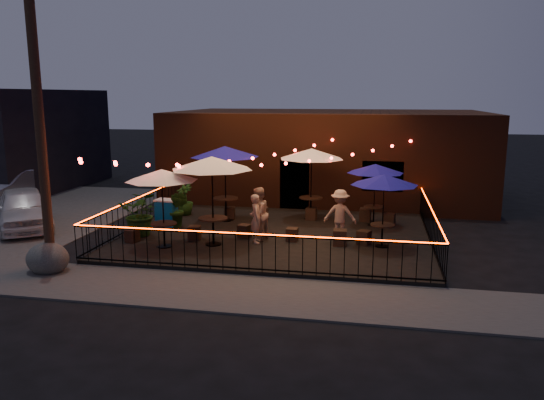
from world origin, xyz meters
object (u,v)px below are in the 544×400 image
Objects in this scene: cafe_table_0 at (162,176)px; cafe_table_1 at (225,153)px; cooler at (166,213)px; cafe_table_5 at (375,169)px; boulder at (48,259)px; cafe_table_2 at (212,164)px; cafe_table_3 at (312,155)px; cafe_table_4 at (384,181)px; utility_pole at (40,124)px.

cafe_table_1 reaches higher than cafe_table_0.
cafe_table_0 reaches higher than cooler.
boulder is (-8.61, -6.55, -1.77)m from cafe_table_5.
cafe_table_0 is 0.97× the size of cafe_table_2.
cafe_table_3 is 5.67m from cooler.
cafe_table_3 reaches higher than cafe_table_4.
cooler is at bearing 139.61° from cafe_table_2.
cafe_table_2 is 4.83m from cafe_table_3.
boulder is at bearing -117.29° from cafe_table_1.
cafe_table_0 is 2.64× the size of boulder.
cafe_table_0 is 3.93m from boulder.
cafe_table_3 is at bearing 58.07° from cafe_table_2.
cafe_table_5 is at bearing 95.67° from cafe_table_4.
utility_pole is 8.25× the size of cooler.
cafe_table_3 is 2.90× the size of cooler.
cafe_table_3 is at bearing 166.63° from cafe_table_5.
boulder is (-0.01, -0.13, -3.60)m from utility_pole.
cooler is at bearing -156.85° from cafe_table_3.
utility_pole is 4.88m from cafe_table_2.
cafe_table_1 is 5.43m from cafe_table_5.
cafe_table_0 is at bearing -147.25° from cafe_table_5.
boulder is (-3.73, -3.01, -2.28)m from cafe_table_2.
cafe_table_2 reaches higher than cafe_table_4.
cafe_table_2 is (3.72, 2.88, -1.32)m from utility_pole.
cafe_table_2 is 6.05m from cafe_table_5.
cafe_table_5 is (5.40, 0.31, -0.51)m from cafe_table_1.
cafe_table_4 is 2.76m from cafe_table_5.
cafe_table_5 is (6.30, 4.05, -0.18)m from cafe_table_0.
cafe_table_3 is at bearing 128.30° from cafe_table_4.
cafe_table_1 reaches higher than cafe_table_5.
cafe_table_5 is at bearing 3.29° from cafe_table_1.
cafe_table_1 reaches higher than cooler.
cooler is at bearing 74.57° from boulder.
cafe_table_3 is 2.43m from cafe_table_5.
cafe_table_2 is at bearing -144.06° from cafe_table_5.
cafe_table_4 is (2.60, -3.30, -0.37)m from cafe_table_3.
cooler is 5.20m from boulder.
utility_pole is 3.42× the size of cafe_table_5.
cafe_table_4 is (6.57, 1.31, -0.15)m from cafe_table_0.
cafe_table_0 is at bearing -160.19° from cafe_table_2.
cafe_table_1 is at bearing 76.48° from cafe_table_0.
boulder is at bearing -141.14° from cafe_table_2.
utility_pole is 2.98× the size of cafe_table_0.
boulder is (-1.38, -5.00, -0.24)m from cooler.
cafe_table_3 is 2.76× the size of boulder.
cafe_table_4 is at bearing 22.48° from utility_pole.
cooler is (-7.51, 1.20, -1.56)m from cafe_table_4.
cafe_table_2 reaches higher than cooler.
cafe_table_2 is (0.51, -3.23, -0.00)m from cafe_table_1.
utility_pole is 3.61m from boulder.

